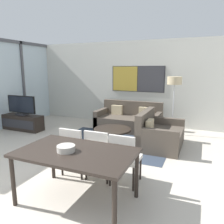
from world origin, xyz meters
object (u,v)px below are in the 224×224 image
Objects in this scene: coffee_table at (112,132)px; dining_chair_right at (124,156)px; floor_lamp at (174,84)px; fruit_bowl at (66,148)px; sofa_main at (129,121)px; tv_console at (23,122)px; sofa_side at (158,135)px; television at (21,106)px; dining_table at (76,156)px; dining_chair_centre at (99,151)px; dining_chair_left at (75,148)px.

dining_chair_right reaches higher than coffee_table.
floor_lamp is at bearing 45.48° from coffee_table.
fruit_bowl is at bearing -80.98° from coffee_table.
dining_chair_right reaches higher than sofa_main.
tv_console is 4.20m from sofa_side.
fruit_bowl is (-0.72, -2.81, 0.54)m from sofa_side.
tv_console is 1.53× the size of dining_chair_right.
dining_chair_right is (4.06, -1.88, -0.27)m from television.
sofa_side is at bearing -99.17° from floor_lamp.
sofa_main and sofa_side have the same top height.
dining_table is at bearing -78.18° from coffee_table.
sofa_main reaches higher than coffee_table.
dining_chair_centre is 0.47m from dining_chair_right.
dining_chair_centre is (-0.60, -2.02, 0.23)m from sofa_side.
dining_chair_left is (3.13, -1.88, 0.27)m from tv_console.
dining_chair_centre is 0.86m from fruit_bowl.
dining_chair_centre is at bearing 175.29° from dining_chair_right.
fruit_bowl is at bearing 165.57° from sofa_side.
sofa_side is at bearing 86.24° from dining_chair_right.
fruit_bowl is at bearing -37.15° from tv_console.
tv_console is at bearing -163.03° from floor_lamp.
tv_console is 0.82× the size of dining_table.
coffee_table is at bearing 99.02° from fruit_bowl.
fruit_bowl is (-0.12, -0.79, 0.31)m from dining_chair_centre.
floor_lamp reaches higher than dining_table.
fruit_bowl is at bearing -152.71° from dining_table.
television reaches higher than dining_chair_left.
dining_chair_centre is 3.45× the size of fruit_bowl.
sofa_main is (3.06, 1.35, 0.04)m from tv_console.
television is at bearing 155.17° from dining_chair_right.
dining_table is at bearing -55.77° from dining_chair_left.
television is at bearing 142.84° from fruit_bowl.
dining_chair_left is 1.00× the size of dining_chair_right.
coffee_table is at bearing -134.52° from floor_lamp.
coffee_table is at bearing 118.25° from dining_chair_right.
sofa_main is 1.17× the size of floor_lamp.
coffee_table is 0.58× the size of floor_lamp.
sofa_side is at bearing 2.41° from tv_console.
dining_chair_right reaches higher than tv_console.
sofa_side is 1.40× the size of coffee_table.
television reaches higher than tv_console.
sofa_main is 2.03× the size of coffee_table.
coffee_table is 2.71m from fruit_bowl.
floor_lamp reaches higher than tv_console.
sofa_main is (3.06, 1.35, -0.49)m from television.
dining_chair_centre is at bearing -27.12° from television.
sofa_side is at bearing 77.62° from dining_table.
dining_chair_right is at bearing 55.92° from dining_table.
dining_table is 1.86× the size of dining_chair_right.
coffee_table is 0.59× the size of dining_table.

